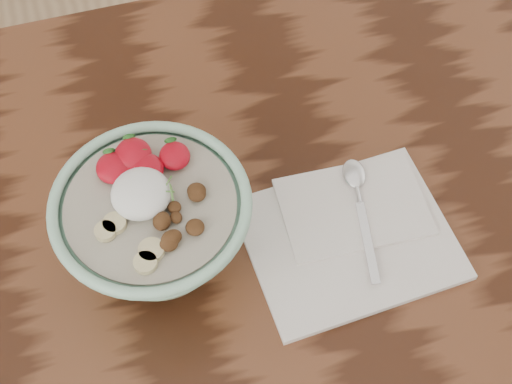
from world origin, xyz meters
TOP-DOWN VIEW (x-y plane):
  - table at (0.00, 0.00)cm, footprint 160.00×90.00cm
  - breakfast_bowl at (0.87, 3.01)cm, footprint 21.22×21.22cm
  - napkin at (22.78, -0.67)cm, footprint 24.55×20.29cm
  - spoon at (25.27, 3.90)cm, footprint 4.96×16.84cm

SIDE VIEW (x-z plane):
  - table at x=0.00cm, z-range 28.20..103.20cm
  - napkin at x=22.78cm, z-range 74.88..76.33cm
  - spoon at x=25.27cm, z-range 76.37..77.25cm
  - breakfast_bowl at x=0.87cm, z-range 75.08..89.43cm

